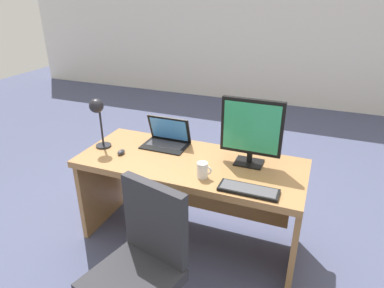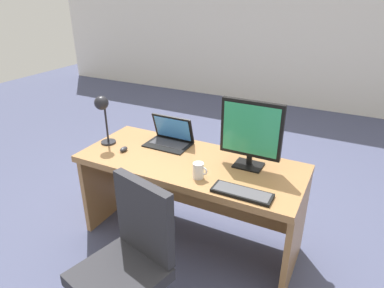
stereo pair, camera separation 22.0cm
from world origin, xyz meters
The scene contains 10 objects.
ground centered at (0.00, 1.50, 0.00)m, with size 12.00×12.00×0.00m, color #474C6B.
back_wall centered at (0.00, 3.96, 1.40)m, with size 10.00×0.10×2.80m, color silver.
desk centered at (0.00, 0.04, 0.55)m, with size 1.68×0.70×0.74m.
monitor centered at (0.41, 0.12, 1.01)m, with size 0.43×0.16×0.49m.
laptop centered at (-0.28, 0.20, 0.81)m, with size 0.36×0.25×0.23m.
keyboard centered at (0.50, -0.25, 0.75)m, with size 0.38×0.13×0.02m.
mouse centered at (-0.53, -0.10, 0.75)m, with size 0.04×0.08×0.03m.
desk_lamp centered at (-0.74, -0.05, 1.03)m, with size 0.12×0.14×0.41m.
coffee_mug centered at (0.17, -0.20, 0.79)m, with size 0.10×0.07×0.11m.
office_chair centered at (0.01, -0.82, 0.37)m, with size 0.56×0.57×0.93m.
Camera 1 is at (0.83, -2.07, 1.91)m, focal length 31.83 mm.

